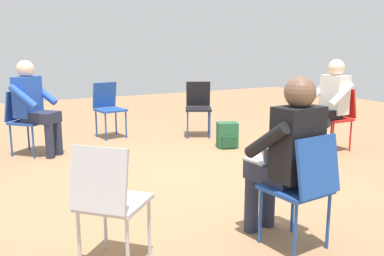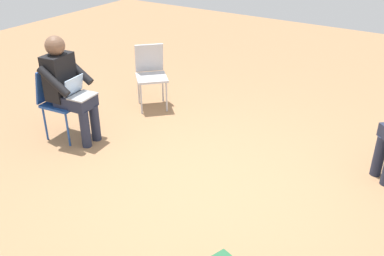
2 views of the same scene
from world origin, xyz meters
TOP-DOWN VIEW (x-y plane):
  - ground_plane at (0.00, 0.00)m, footprint 14.00×14.00m
  - chair_northwest at (-1.70, 1.33)m, footprint 0.58×0.58m
  - chair_south at (-0.06, -2.38)m, footprint 0.41×0.45m
  - chair_east at (2.19, 0.15)m, footprint 0.49×0.46m
  - chair_southeast at (1.63, -1.14)m, footprint 0.57×0.55m
  - chair_west at (-2.07, 0.04)m, footprint 0.48×0.44m
  - chair_northeast at (1.68, 1.43)m, footprint 0.58×0.58m
  - person_with_laptop at (-1.90, 0.06)m, footprint 0.55×0.53m
  - person_in_blue at (1.57, 1.32)m, footprint 0.63×0.63m
  - person_in_white at (-0.06, -2.21)m, footprint 0.50×0.53m
  - backpack_near_laptop_user at (0.73, -1.12)m, footprint 0.30×0.33m

SIDE VIEW (x-z plane):
  - ground_plane at x=0.00m, z-range 0.00..0.00m
  - backpack_near_laptop_user at x=0.73m, z-range -0.02..0.34m
  - chair_northwest at x=-1.70m, z-range 0.07..0.92m
  - chair_south at x=-0.06m, z-range 0.07..0.92m
  - chair_east at x=2.19m, z-range 0.07..0.92m
  - chair_southeast at x=1.63m, z-range 0.07..0.92m
  - chair_west at x=-2.07m, z-range 0.07..0.92m
  - chair_northeast at x=1.68m, z-range 0.07..0.92m
  - person_with_laptop at x=-1.90m, z-range 0.07..1.31m
  - person_in_blue at x=1.57m, z-range 0.07..1.31m
  - person_in_white at x=-0.06m, z-range 0.07..1.31m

